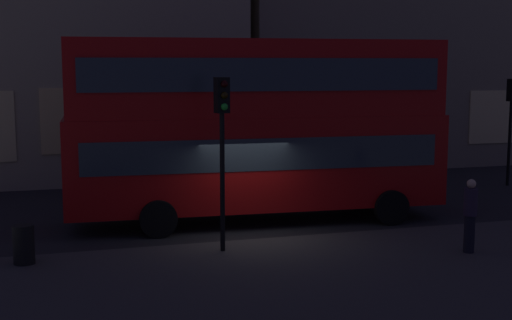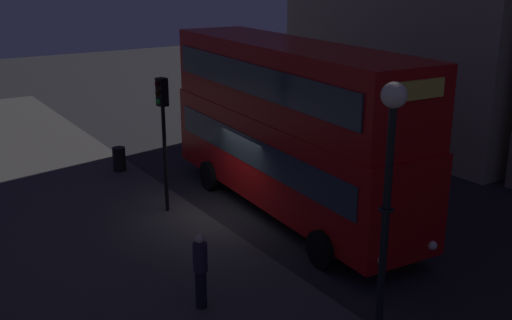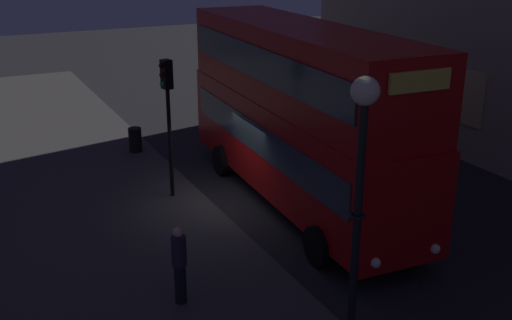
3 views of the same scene
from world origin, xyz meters
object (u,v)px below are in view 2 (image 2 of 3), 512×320
Objects in this scene: pedestrian at (201,270)px; litter_bin at (119,159)px; traffic_light_near_kerb at (163,117)px; double_decker_bus at (288,120)px; street_lamp at (388,179)px.

pedestrian is 2.00× the size of litter_bin.
pedestrian is at bearing -28.14° from traffic_light_near_kerb.
double_decker_bus is at bearing 25.78° from litter_bin.
double_decker_bus is 6.71m from pedestrian.
pedestrian reaches higher than litter_bin.
traffic_light_near_kerb is 6.33m from pedestrian.
traffic_light_near_kerb reaches higher than pedestrian.
pedestrian is at bearing -49.72° from double_decker_bus.
double_decker_bus is at bearing 2.50° from pedestrian.
pedestrian is at bearing -11.00° from litter_bin.
double_decker_bus reaches higher than traffic_light_near_kerb.
street_lamp is at bearing -11.01° from traffic_light_near_kerb.
street_lamp reaches higher than litter_bin.
traffic_light_near_kerb is 2.35× the size of pedestrian.
litter_bin is (-6.47, -3.12, -2.42)m from double_decker_bus.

